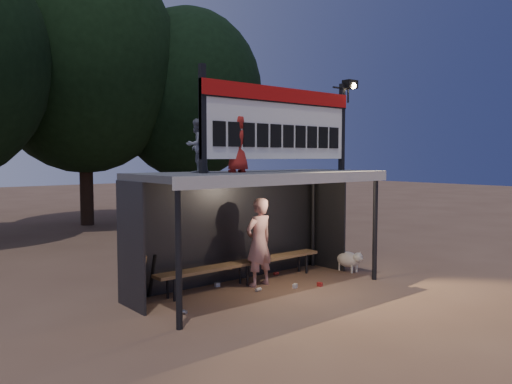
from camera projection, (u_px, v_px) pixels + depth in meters
ground at (261, 290)px, 9.78m from camera, size 80.00×80.00×0.00m
player at (259, 242)px, 10.07m from camera, size 0.67×0.46×1.78m
child_a at (197, 146)px, 8.96m from camera, size 0.54×0.46×0.97m
child_b at (237, 144)px, 9.27m from camera, size 0.58×0.44×1.07m
dugout_shelter at (253, 196)px, 9.83m from camera, size 5.10×2.08×2.32m
scoreboard_assembly at (283, 121)px, 9.89m from camera, size 4.10×0.27×1.99m
bench at (244, 264)px, 10.17m from camera, size 4.00×0.35×0.48m
tree_mid at (84, 63)px, 18.79m from camera, size 7.22×7.22×10.36m
tree_right at (189, 95)px, 20.65m from camera, size 6.08×6.08×8.72m
dog at (349, 259)px, 11.34m from camera, size 0.36×0.81×0.49m
bats at (142, 278)px, 9.01m from camera, size 0.47×0.33×0.84m
litter at (261, 287)px, 9.85m from camera, size 3.14×1.40×0.08m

